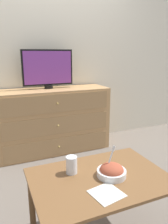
# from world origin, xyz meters

# --- Properties ---
(ground_plane) EXTENTS (12.00, 12.00, 0.00)m
(ground_plane) POSITION_xyz_m (0.00, 0.00, 0.00)
(ground_plane) COLOR #70665B
(wall_back) EXTENTS (12.00, 0.05, 2.60)m
(wall_back) POSITION_xyz_m (0.00, 0.03, 1.30)
(wall_back) COLOR silver
(wall_back) RESTS_ON ground_plane
(dresser) EXTENTS (1.47, 0.48, 0.84)m
(dresser) POSITION_xyz_m (0.00, -0.26, 0.42)
(dresser) COLOR tan
(dresser) RESTS_ON ground_plane
(tv) EXTENTS (0.65, 0.11, 0.49)m
(tv) POSITION_xyz_m (-0.02, -0.19, 1.10)
(tv) COLOR black
(tv) RESTS_ON dresser
(coffee_table) EXTENTS (0.90, 0.63, 0.50)m
(coffee_table) POSITION_xyz_m (-0.11, -1.85, 0.43)
(coffee_table) COLOR brown
(coffee_table) RESTS_ON ground_plane
(takeout_bowl) EXTENTS (0.20, 0.20, 0.20)m
(takeout_bowl) POSITION_xyz_m (-0.04, -1.86, 0.53)
(takeout_bowl) COLOR silver
(takeout_bowl) RESTS_ON coffee_table
(drink_cup) EXTENTS (0.08, 0.08, 0.12)m
(drink_cup) POSITION_xyz_m (-0.27, -1.72, 0.55)
(drink_cup) COLOR #9E6638
(drink_cup) RESTS_ON coffee_table
(napkin) EXTENTS (0.20, 0.20, 0.00)m
(napkin) POSITION_xyz_m (-0.16, -2.02, 0.50)
(napkin) COLOR silver
(napkin) RESTS_ON coffee_table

